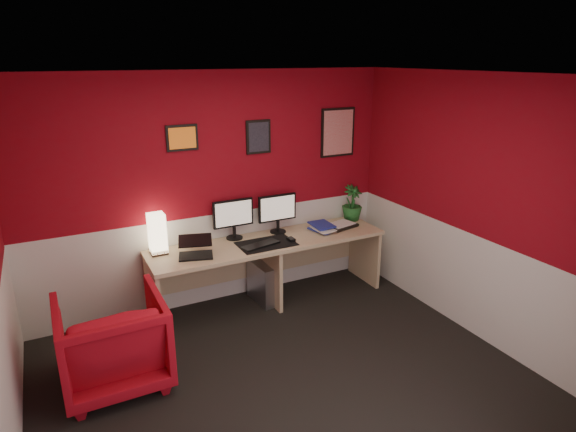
% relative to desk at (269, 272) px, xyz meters
% --- Properties ---
extents(ground, '(4.00, 3.50, 0.01)m').
position_rel_desk_xyz_m(ground, '(-0.47, -1.41, -0.36)').
color(ground, black).
rests_on(ground, ground).
extents(ceiling, '(4.00, 3.50, 0.01)m').
position_rel_desk_xyz_m(ceiling, '(-0.47, -1.41, 2.13)').
color(ceiling, white).
rests_on(ceiling, ground).
extents(wall_back, '(4.00, 0.01, 2.50)m').
position_rel_desk_xyz_m(wall_back, '(-0.47, 0.34, 0.89)').
color(wall_back, maroon).
rests_on(wall_back, ground).
extents(wall_front, '(4.00, 0.01, 2.50)m').
position_rel_desk_xyz_m(wall_front, '(-0.47, -3.16, 0.89)').
color(wall_front, maroon).
rests_on(wall_front, ground).
extents(wall_right, '(0.01, 3.50, 2.50)m').
position_rel_desk_xyz_m(wall_right, '(1.53, -1.41, 0.89)').
color(wall_right, maroon).
rests_on(wall_right, ground).
extents(wainscot_back, '(4.00, 0.01, 1.00)m').
position_rel_desk_xyz_m(wainscot_back, '(-0.47, 0.34, 0.14)').
color(wainscot_back, silver).
rests_on(wainscot_back, ground).
extents(wainscot_left, '(0.01, 3.50, 1.00)m').
position_rel_desk_xyz_m(wainscot_left, '(-2.47, -1.41, 0.14)').
color(wainscot_left, silver).
rests_on(wainscot_left, ground).
extents(wainscot_right, '(0.01, 3.50, 1.00)m').
position_rel_desk_xyz_m(wainscot_right, '(1.52, -1.41, 0.14)').
color(wainscot_right, silver).
rests_on(wainscot_right, ground).
extents(desk, '(2.60, 0.65, 0.73)m').
position_rel_desk_xyz_m(desk, '(0.00, 0.00, 0.00)').
color(desk, tan).
rests_on(desk, ground).
extents(shoji_lamp, '(0.16, 0.16, 0.40)m').
position_rel_desk_xyz_m(shoji_lamp, '(-1.14, 0.18, 0.56)').
color(shoji_lamp, '#FFE5B2').
rests_on(shoji_lamp, desk).
extents(laptop, '(0.38, 0.31, 0.22)m').
position_rel_desk_xyz_m(laptop, '(-0.83, -0.07, 0.47)').
color(laptop, black).
rests_on(laptop, desk).
extents(monitor_left, '(0.45, 0.06, 0.58)m').
position_rel_desk_xyz_m(monitor_left, '(-0.31, 0.23, 0.66)').
color(monitor_left, black).
rests_on(monitor_left, desk).
extents(monitor_right, '(0.45, 0.06, 0.58)m').
position_rel_desk_xyz_m(monitor_right, '(0.20, 0.20, 0.66)').
color(monitor_right, black).
rests_on(monitor_right, desk).
extents(desk_mat, '(0.60, 0.38, 0.01)m').
position_rel_desk_xyz_m(desk_mat, '(-0.07, -0.08, 0.37)').
color(desk_mat, black).
rests_on(desk_mat, desk).
extents(keyboard, '(0.44, 0.23, 0.02)m').
position_rel_desk_xyz_m(keyboard, '(-0.15, -0.10, 0.38)').
color(keyboard, black).
rests_on(keyboard, desk_mat).
extents(mouse, '(0.06, 0.10, 0.03)m').
position_rel_desk_xyz_m(mouse, '(0.21, -0.12, 0.39)').
color(mouse, black).
rests_on(mouse, desk_mat).
extents(book_bottom, '(0.27, 0.32, 0.03)m').
position_rel_desk_xyz_m(book_bottom, '(0.57, -0.01, 0.38)').
color(book_bottom, '#212E99').
rests_on(book_bottom, desk).
extents(book_middle, '(0.21, 0.28, 0.02)m').
position_rel_desk_xyz_m(book_middle, '(0.56, -0.04, 0.40)').
color(book_middle, silver).
rests_on(book_middle, book_bottom).
extents(book_top, '(0.23, 0.30, 0.03)m').
position_rel_desk_xyz_m(book_top, '(0.56, 0.03, 0.43)').
color(book_top, '#212E99').
rests_on(book_top, book_middle).
extents(zen_tray, '(0.40, 0.32, 0.03)m').
position_rel_desk_xyz_m(zen_tray, '(0.94, 0.03, 0.38)').
color(zen_tray, black).
rests_on(zen_tray, desk).
extents(potted_plant, '(0.27, 0.27, 0.43)m').
position_rel_desk_xyz_m(potted_plant, '(1.19, 0.18, 0.58)').
color(potted_plant, '#19591E').
rests_on(potted_plant, desk).
extents(pc_tower, '(0.23, 0.46, 0.45)m').
position_rel_desk_xyz_m(pc_tower, '(-0.05, 0.06, -0.14)').
color(pc_tower, '#99999E').
rests_on(pc_tower, ground).
extents(armchair, '(0.83, 0.86, 0.78)m').
position_rel_desk_xyz_m(armchair, '(-1.75, -0.70, 0.02)').
color(armchair, '#B50917').
rests_on(armchair, ground).
extents(art_left, '(0.32, 0.02, 0.26)m').
position_rel_desk_xyz_m(art_left, '(-0.79, 0.33, 1.49)').
color(art_left, orange).
rests_on(art_left, wall_back).
extents(art_center, '(0.28, 0.02, 0.36)m').
position_rel_desk_xyz_m(art_center, '(0.04, 0.33, 1.44)').
color(art_center, black).
rests_on(art_center, wall_back).
extents(art_right, '(0.44, 0.02, 0.56)m').
position_rel_desk_xyz_m(art_right, '(1.04, 0.33, 1.42)').
color(art_right, red).
rests_on(art_right, wall_back).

